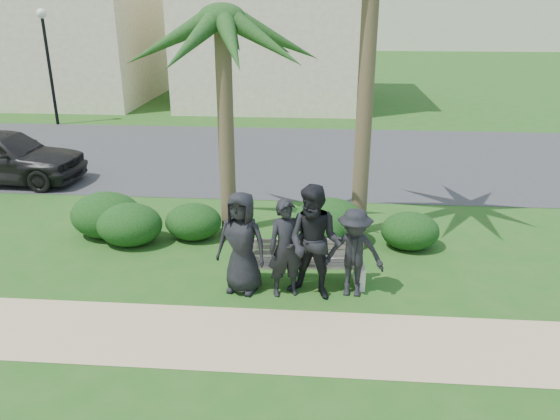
# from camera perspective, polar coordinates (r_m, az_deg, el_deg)

# --- Properties ---
(ground) EXTENTS (160.00, 160.00, 0.00)m
(ground) POSITION_cam_1_polar(r_m,az_deg,el_deg) (9.74, -4.45, -7.10)
(ground) COLOR #1C5117
(ground) RESTS_ON ground
(footpath) EXTENTS (30.00, 1.60, 0.01)m
(footpath) POSITION_cam_1_polar(r_m,az_deg,el_deg) (8.23, -6.41, -13.01)
(footpath) COLOR tan
(footpath) RESTS_ON ground
(asphalt_street) EXTENTS (160.00, 8.00, 0.01)m
(asphalt_street) POSITION_cam_1_polar(r_m,az_deg,el_deg) (17.16, -0.35, 5.61)
(asphalt_street) COLOR #2D2D30
(asphalt_street) RESTS_ON ground
(stucco_bldg_left) EXTENTS (10.40, 8.40, 7.30)m
(stucco_bldg_left) POSITION_cam_1_polar(r_m,az_deg,el_deg) (29.69, -23.46, 17.73)
(stucco_bldg_left) COLOR #C4B593
(stucco_bldg_left) RESTS_ON ground
(stucco_bldg_right) EXTENTS (8.40, 8.40, 7.30)m
(stucco_bldg_right) POSITION_cam_1_polar(r_m,az_deg,el_deg) (26.59, -0.67, 19.15)
(stucco_bldg_right) COLOR #C4B593
(stucco_bldg_right) RESTS_ON ground
(street_lamp) EXTENTS (0.36, 0.36, 4.29)m
(street_lamp) POSITION_cam_1_polar(r_m,az_deg,el_deg) (23.03, -23.22, 15.42)
(street_lamp) COLOR black
(street_lamp) RESTS_ON ground
(park_bench) EXTENTS (2.18, 0.66, 0.75)m
(park_bench) POSITION_cam_1_polar(r_m,az_deg,el_deg) (9.37, 2.21, -5.91)
(park_bench) COLOR gray
(park_bench) RESTS_ON ground
(man_a) EXTENTS (0.96, 0.75, 1.74)m
(man_a) POSITION_cam_1_polar(r_m,az_deg,el_deg) (8.98, -4.02, -3.43)
(man_a) COLOR black
(man_a) RESTS_ON ground
(man_b) EXTENTS (0.70, 0.56, 1.67)m
(man_b) POSITION_cam_1_polar(r_m,az_deg,el_deg) (8.86, 0.66, -4.02)
(man_b) COLOR black
(man_b) RESTS_ON ground
(man_c) EXTENTS (1.12, 0.99, 1.92)m
(man_c) POSITION_cam_1_polar(r_m,az_deg,el_deg) (8.76, 3.63, -3.45)
(man_c) COLOR black
(man_c) RESTS_ON ground
(man_d) EXTENTS (1.03, 0.66, 1.52)m
(man_d) POSITION_cam_1_polar(r_m,az_deg,el_deg) (8.95, 7.73, -4.46)
(man_d) COLOR black
(man_d) RESTS_ON ground
(hedge_a) EXTENTS (1.45, 1.20, 0.95)m
(hedge_a) POSITION_cam_1_polar(r_m,az_deg,el_deg) (11.80, -17.72, -0.36)
(hedge_a) COLOR black
(hedge_a) RESTS_ON ground
(hedge_b) EXTENTS (1.32, 1.09, 0.86)m
(hedge_b) POSITION_cam_1_polar(r_m,az_deg,el_deg) (11.28, -15.47, -1.35)
(hedge_b) COLOR black
(hedge_b) RESTS_ON ground
(hedge_c) EXTENTS (1.15, 0.95, 0.75)m
(hedge_c) POSITION_cam_1_polar(r_m,az_deg,el_deg) (11.28, -9.04, -1.10)
(hedge_c) COLOR black
(hedge_c) RESTS_ON ground
(hedge_d) EXTENTS (1.46, 1.20, 0.95)m
(hedge_d) POSITION_cam_1_polar(r_m,az_deg,el_deg) (10.94, 5.15, -1.09)
(hedge_d) COLOR black
(hedge_d) RESTS_ON ground
(hedge_e) EXTENTS (1.26, 1.04, 0.82)m
(hedge_e) POSITION_cam_1_polar(r_m,az_deg,el_deg) (10.59, 3.43, -2.18)
(hedge_e) COLOR black
(hedge_e) RESTS_ON ground
(hedge_f) EXTENTS (1.14, 0.94, 0.74)m
(hedge_f) POSITION_cam_1_polar(r_m,az_deg,el_deg) (11.02, 13.44, -2.02)
(hedge_f) COLOR black
(hedge_f) RESTS_ON ground
(palm_left) EXTENTS (3.00, 3.00, 5.18)m
(palm_left) POSITION_cam_1_polar(r_m,az_deg,el_deg) (10.73, -6.08, 19.04)
(palm_left) COLOR brown
(palm_left) RESTS_ON ground
(car_a) EXTENTS (4.26, 1.84, 1.43)m
(car_a) POSITION_cam_1_polar(r_m,az_deg,el_deg) (16.29, -26.94, 5.06)
(car_a) COLOR black
(car_a) RESTS_ON ground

